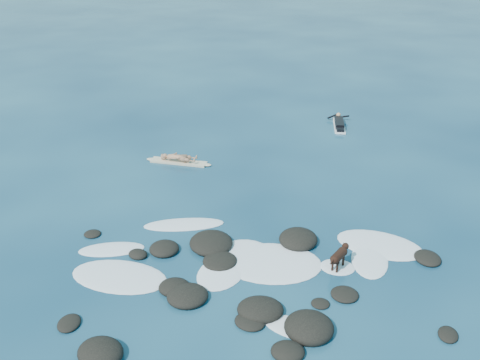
# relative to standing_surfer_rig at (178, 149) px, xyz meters

# --- Properties ---
(ground) EXTENTS (160.00, 160.00, 0.00)m
(ground) POSITION_rel_standing_surfer_rig_xyz_m (5.26, -6.97, -0.69)
(ground) COLOR #0A2642
(ground) RESTS_ON ground
(reef_rocks) EXTENTS (12.10, 7.72, 0.57)m
(reef_rocks) POSITION_rel_standing_surfer_rig_xyz_m (4.82, -8.52, -0.58)
(reef_rocks) COLOR black
(reef_rocks) RESTS_ON ground
(breaking_foam) EXTENTS (11.51, 6.43, 0.12)m
(breaking_foam) POSITION_rel_standing_surfer_rig_xyz_m (4.54, -6.88, -0.68)
(breaking_foam) COLOR white
(breaking_foam) RESTS_ON ground
(standing_surfer_rig) EXTENTS (3.07, 0.63, 1.75)m
(standing_surfer_rig) POSITION_rel_standing_surfer_rig_xyz_m (0.00, 0.00, 0.00)
(standing_surfer_rig) COLOR beige
(standing_surfer_rig) RESTS_ON ground
(paddling_surfer_rig) EXTENTS (1.19, 2.67, 0.46)m
(paddling_surfer_rig) POSITION_rel_standing_surfer_rig_xyz_m (6.92, 6.16, -0.53)
(paddling_surfer_rig) COLOR white
(paddling_surfer_rig) RESTS_ON ground
(dog) EXTENTS (0.64, 1.13, 0.76)m
(dog) POSITION_rel_standing_surfer_rig_xyz_m (7.28, -6.75, -0.18)
(dog) COLOR black
(dog) RESTS_ON ground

